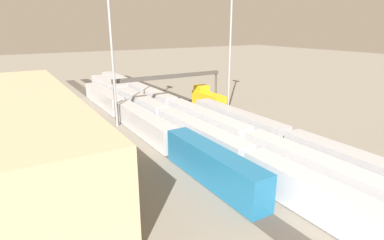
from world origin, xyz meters
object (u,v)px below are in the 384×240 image
at_px(train_on_track_1, 354,166).
at_px(signal_gantry, 170,81).
at_px(train_on_track_3, 194,132).
at_px(light_mast_1, 110,22).
at_px(train_on_track_2, 173,107).
at_px(light_mast_0, 231,25).
at_px(train_on_track_0, 208,100).
at_px(train_on_track_4, 140,120).

bearing_deg(train_on_track_1, signal_gantry, 7.27).
relative_size(train_on_track_3, light_mast_1, 3.70).
bearing_deg(train_on_track_1, train_on_track_2, 7.54).
bearing_deg(train_on_track_2, signal_gantry, 0.00).
distance_m(train_on_track_1, light_mast_1, 44.85).
distance_m(train_on_track_3, signal_gantry, 19.36).
bearing_deg(train_on_track_3, light_mast_0, -51.22).
bearing_deg(train_on_track_0, light_mast_1, 94.59).
xyz_separation_m(train_on_track_4, light_mast_0, (4.10, -23.70, 16.80)).
xyz_separation_m(train_on_track_1, signal_gantry, (39.17, 5.00, 5.31)).
xyz_separation_m(train_on_track_3, light_mast_1, (16.24, 7.55, 17.32)).
bearing_deg(signal_gantry, light_mast_0, -101.94).
distance_m(train_on_track_3, train_on_track_4, 12.02).
bearing_deg(train_on_track_3, train_on_track_4, 24.58).
relative_size(train_on_track_0, signal_gantry, 0.40).
distance_m(train_on_track_0, train_on_track_3, 23.47).
bearing_deg(train_on_track_2, train_on_track_3, 163.15).
bearing_deg(signal_gantry, train_on_track_4, 124.97).
bearing_deg(light_mast_0, train_on_track_4, 99.80).
bearing_deg(light_mast_1, train_on_track_4, -154.32).
distance_m(train_on_track_0, signal_gantry, 11.30).
xyz_separation_m(train_on_track_4, signal_gantry, (6.99, -10.00, 5.31)).
distance_m(train_on_track_2, light_mast_1, 21.46).
height_order(light_mast_0, light_mast_1, light_mast_1).
bearing_deg(train_on_track_2, light_mast_1, 91.20).
relative_size(train_on_track_1, light_mast_1, 2.14).
height_order(train_on_track_0, train_on_track_2, train_on_track_0).
bearing_deg(train_on_track_0, train_on_track_4, 109.59).
height_order(train_on_track_2, light_mast_1, light_mast_1).
height_order(train_on_track_2, light_mast_0, light_mast_0).
distance_m(light_mast_1, signal_gantry, 17.43).
xyz_separation_m(train_on_track_0, train_on_track_3, (-18.05, 15.00, -0.08)).
distance_m(train_on_track_3, light_mast_0, 29.31).
bearing_deg(train_on_track_0, train_on_track_3, 140.28).
distance_m(train_on_track_2, light_mast_0, 21.83).
bearing_deg(light_mast_0, train_on_track_3, 128.78).
relative_size(train_on_track_0, light_mast_1, 0.32).
relative_size(train_on_track_2, light_mast_0, 3.17).
bearing_deg(train_on_track_4, train_on_track_1, -155.01).
relative_size(train_on_track_0, light_mast_0, 0.33).
relative_size(train_on_track_0, train_on_track_2, 0.10).
height_order(train_on_track_0, light_mast_1, light_mast_1).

